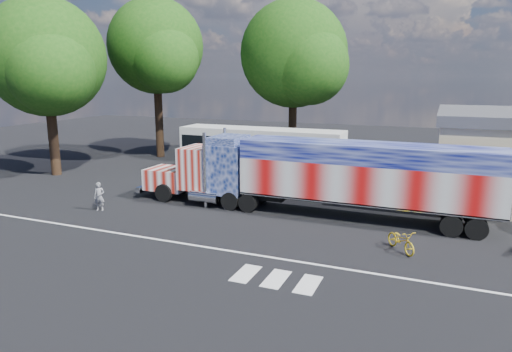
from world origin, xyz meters
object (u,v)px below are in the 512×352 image
at_px(bicycle, 401,240).
at_px(tree_w_a, 47,58).
at_px(woman, 99,196).
at_px(coach_bus, 261,152).
at_px(tree_nw_a, 157,47).
at_px(semi_truck, 319,174).
at_px(tree_n_mid, 295,54).

distance_m(bicycle, tree_w_a, 26.94).
relative_size(bicycle, tree_w_a, 0.14).
bearing_deg(woman, bicycle, -20.05).
relative_size(woman, tree_w_a, 0.12).
bearing_deg(coach_bus, bicycle, -46.31).
distance_m(tree_w_a, tree_nw_a, 10.03).
xyz_separation_m(woman, tree_nw_a, (-6.56, 15.70, 8.87)).
relative_size(coach_bus, bicycle, 6.61).
height_order(semi_truck, woman, semi_truck).
relative_size(woman, tree_nw_a, 0.11).
bearing_deg(bicycle, tree_n_mid, 79.95).
relative_size(tree_n_mid, tree_w_a, 1.07).
bearing_deg(coach_bus, tree_nw_a, 159.59).
relative_size(coach_bus, tree_nw_a, 0.87).
height_order(tree_w_a, tree_nw_a, tree_nw_a).
relative_size(semi_truck, coach_bus, 1.64).
height_order(semi_truck, bicycle, semi_truck).
bearing_deg(semi_truck, tree_w_a, 173.82).
distance_m(semi_truck, tree_w_a, 21.48).
height_order(woman, bicycle, woman).
bearing_deg(semi_truck, tree_n_mid, 112.25).
distance_m(woman, tree_n_mid, 21.44).
bearing_deg(tree_nw_a, tree_w_a, -105.83).
distance_m(tree_n_mid, tree_nw_a, 12.00).
relative_size(woman, bicycle, 0.86).
height_order(coach_bus, tree_nw_a, tree_nw_a).
bearing_deg(semi_truck, coach_bus, 129.76).
height_order(bicycle, tree_n_mid, tree_n_mid).
bearing_deg(tree_n_mid, tree_w_a, -137.30).
xyz_separation_m(coach_bus, bicycle, (10.86, -11.36, -1.34)).
xyz_separation_m(tree_n_mid, tree_nw_a, (-11.46, -3.50, 0.69)).
xyz_separation_m(bicycle, tree_nw_a, (-22.30, 15.62, 9.18)).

